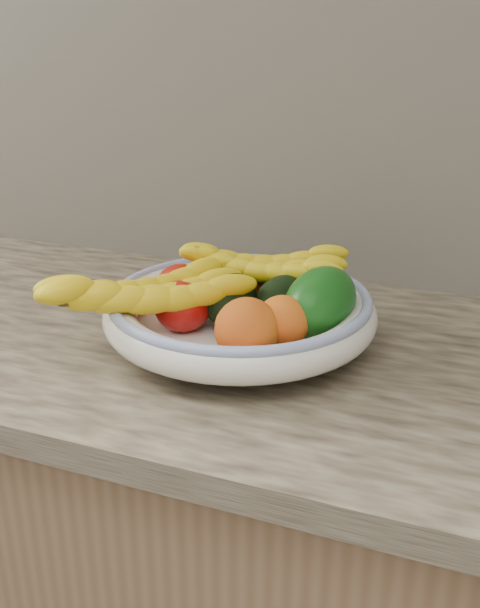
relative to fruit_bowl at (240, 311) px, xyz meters
name	(u,v)px	position (x,y,z in m)	size (l,w,h in m)	color
kitchen_counter	(245,564)	(0.00, 0.03, -0.48)	(2.44, 0.66, 1.40)	brown
fruit_bowl	(240,311)	(0.00, 0.00, 0.00)	(0.39, 0.39, 0.08)	white
clementine_back_left	(240,282)	(-0.04, 0.10, 0.01)	(0.05, 0.05, 0.05)	orange
clementine_back_right	(286,290)	(0.04, 0.09, 0.01)	(0.06, 0.06, 0.05)	#FF6905
clementine_back_mid	(250,288)	(-0.01, 0.08, 0.01)	(0.06, 0.06, 0.05)	#E85204
tomato_left	(180,286)	(-0.11, 0.03, 0.01)	(0.08, 0.08, 0.07)	#A61306
tomato_near_left	(183,306)	(-0.07, -0.04, 0.01)	(0.08, 0.08, 0.07)	#AE0E0D
avocado_center	(230,299)	(-0.02, 0.00, 0.02)	(0.07, 0.11, 0.07)	black
avocado_right	(286,299)	(0.06, 0.03, 0.02)	(0.07, 0.10, 0.07)	black
green_mango	(320,302)	(0.11, 0.01, 0.03)	(0.09, 0.14, 0.10)	#0E4B0F
peach_front	(247,330)	(0.05, -0.09, 0.02)	(0.08, 0.08, 0.08)	orange
peach_right	(282,322)	(0.08, -0.06, 0.02)	(0.07, 0.07, 0.07)	orange
banana_bunch_back	(261,271)	(0.01, 0.07, 0.04)	(0.27, 0.10, 0.08)	yellow
banana_bunch_front	(146,299)	(-0.11, -0.08, 0.03)	(0.31, 0.12, 0.09)	yellow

